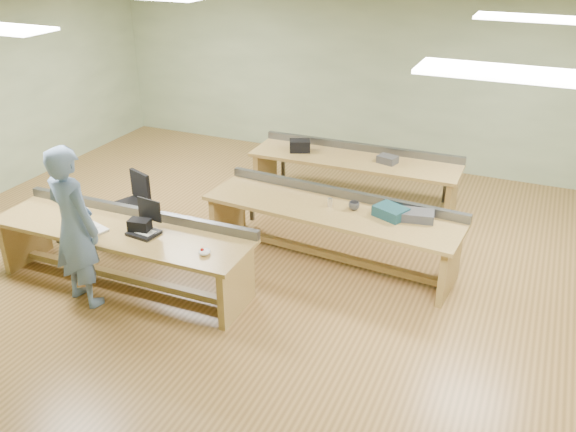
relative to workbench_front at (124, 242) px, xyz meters
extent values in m
plane|color=olive|center=(1.43, 1.27, -0.56)|extent=(10.00, 10.00, 0.00)
plane|color=silver|center=(1.43, 1.27, 2.44)|extent=(10.00, 10.00, 0.00)
cube|color=#9FB186|center=(1.43, 5.27, 0.94)|extent=(10.00, 0.04, 3.00)
cube|color=#9FB186|center=(1.43, -2.73, 0.94)|extent=(10.00, 0.04, 3.00)
cube|color=white|center=(3.93, -0.23, 2.41)|extent=(1.20, 0.50, 0.03)
cube|color=white|center=(3.93, 2.77, 2.41)|extent=(1.20, 0.50, 0.03)
cube|color=#A38545|center=(0.00, -0.04, 0.16)|extent=(3.22, 0.91, 0.05)
cube|color=#A38545|center=(-1.50, -0.07, -0.21)|extent=(0.09, 0.76, 0.70)
cube|color=#A38545|center=(1.51, -0.01, -0.21)|extent=(0.09, 0.76, 0.70)
cube|color=#A38545|center=(0.00, -0.04, -0.46)|extent=(2.91, 0.15, 0.08)
cube|color=#505358|center=(-0.01, 0.35, 0.24)|extent=(3.21, 0.14, 0.11)
cube|color=#A38545|center=(2.05, 1.47, 0.16)|extent=(3.33, 1.11, 0.05)
cube|color=#A38545|center=(0.52, 1.59, -0.21)|extent=(0.14, 0.78, 0.70)
cube|color=#A38545|center=(3.59, 1.36, -0.21)|extent=(0.14, 0.78, 0.70)
cube|color=#A38545|center=(2.05, 1.47, -0.46)|extent=(2.98, 0.32, 0.08)
cube|color=#505358|center=(2.08, 1.87, 0.24)|extent=(3.27, 0.32, 0.11)
cube|color=#A38545|center=(1.77, 3.28, 0.16)|extent=(3.17, 0.89, 0.05)
cube|color=#A38545|center=(0.29, 3.26, -0.21)|extent=(0.09, 0.74, 0.70)
cube|color=#A38545|center=(3.25, 3.31, -0.21)|extent=(0.09, 0.74, 0.70)
cube|color=#A38545|center=(1.77, 3.28, -0.46)|extent=(2.86, 0.15, 0.08)
cube|color=#505358|center=(1.77, 3.67, 0.24)|extent=(3.16, 0.13, 0.11)
imported|color=#6C81B0|center=(-0.23, -0.49, 0.38)|extent=(0.77, 0.59, 1.89)
cube|color=black|center=(0.33, -0.03, 0.20)|extent=(0.36, 0.31, 0.04)
cube|color=black|center=(0.35, 0.10, 0.45)|extent=(0.33, 0.05, 0.26)
cube|color=beige|center=(-0.32, -0.12, 0.20)|extent=(0.49, 0.28, 0.03)
ellipsoid|color=white|center=(1.20, -0.14, 0.22)|extent=(0.16, 0.17, 0.06)
cube|color=black|center=(0.27, -0.01, 0.27)|extent=(0.27, 0.19, 0.17)
cylinder|color=black|center=(-0.69, 1.02, -0.34)|extent=(0.06, 0.06, 0.45)
cube|color=black|center=(-0.69, 1.02, -0.10)|extent=(0.55, 0.55, 0.06)
cube|color=black|center=(-0.62, 1.21, 0.15)|extent=(0.40, 0.19, 0.39)
cylinder|color=black|center=(-0.69, 1.02, -0.53)|extent=(0.63, 0.63, 0.06)
cube|color=#133840|center=(2.79, 1.55, 0.25)|extent=(0.45, 0.41, 0.13)
cube|color=#343537|center=(3.10, 1.60, 0.24)|extent=(0.44, 0.32, 0.11)
imported|color=#343537|center=(2.33, 1.56, 0.24)|extent=(0.17, 0.17, 0.11)
cylinder|color=silver|center=(2.02, 1.54, 0.24)|extent=(0.06, 0.06, 0.11)
cube|color=black|center=(0.89, 3.25, 0.28)|extent=(0.38, 0.33, 0.18)
cube|color=#343537|center=(2.28, 3.30, 0.24)|extent=(0.32, 0.27, 0.11)
camera|label=1|loc=(4.31, -5.00, 3.43)|focal=38.00mm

